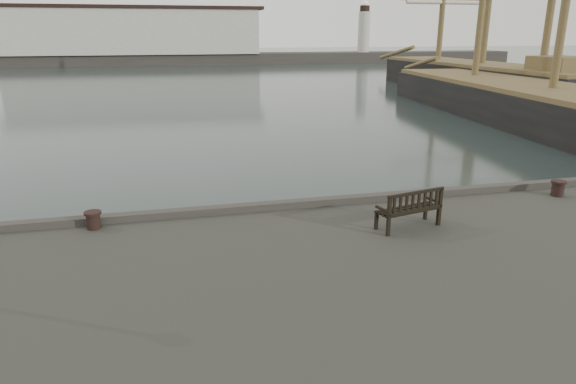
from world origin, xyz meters
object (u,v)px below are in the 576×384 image
object	(u,v)px
bench	(409,216)
bollard_right	(558,188)
bollard_left	(93,220)
tall_ship_far	(480,84)
tall_ship_main	(549,116)

from	to	relation	value
bench	bollard_right	size ratio (longest dim) A/B	3.84
bollard_left	tall_ship_far	world-z (taller)	tall_ship_far
tall_ship_main	bollard_left	bearing A→B (deg)	-141.99
bollard_right	tall_ship_main	size ratio (longest dim) A/B	0.01
bollard_left	tall_ship_far	xyz separation A→B (m)	(33.67, 35.27, -0.90)
bench	tall_ship_far	world-z (taller)	tall_ship_far
bench	tall_ship_main	xyz separation A→B (m)	(19.13, 18.12, -1.14)
bench	tall_ship_far	xyz separation A→B (m)	(26.55, 36.96, -0.98)
tall_ship_main	bench	bearing A→B (deg)	-130.58
bench	bollard_left	bearing A→B (deg)	153.60
bollard_right	tall_ship_far	xyz separation A→B (m)	(21.40, 35.73, -0.91)
bollard_left	bollard_right	world-z (taller)	bollard_right
tall_ship_far	tall_ship_main	bearing A→B (deg)	-111.58
bollard_right	tall_ship_far	size ratio (longest dim) A/B	0.01
bench	bollard_left	size ratio (longest dim) A/B	4.02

